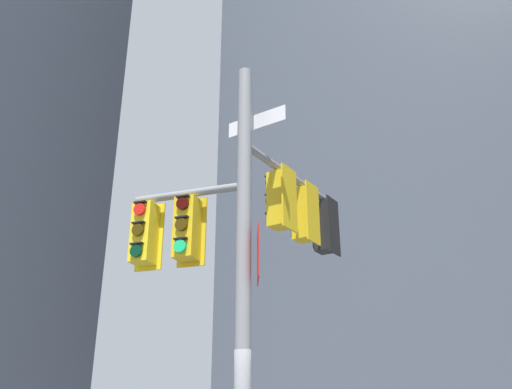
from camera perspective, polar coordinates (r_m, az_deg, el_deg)
signal_pole_assembly at (r=9.17m, az=-0.56°, el=-4.56°), size 2.75×3.41×7.14m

